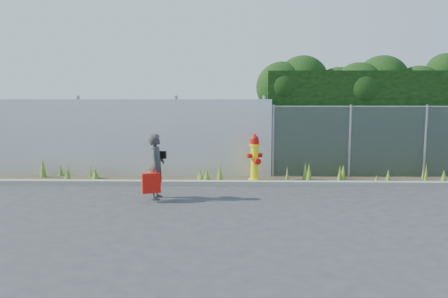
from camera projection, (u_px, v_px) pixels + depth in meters
name	position (u px, v px, depth m)	size (l,w,h in m)	color
ground	(236.00, 203.00, 9.47)	(80.00, 80.00, 0.00)	#333436
curb	(236.00, 183.00, 11.25)	(16.00, 0.22, 0.12)	gray
weed_strip	(230.00, 176.00, 11.83)	(16.00, 1.27, 0.55)	#413825
corrugated_fence	(122.00, 138.00, 12.39)	(8.50, 0.21, 2.30)	silver
chainlink_fence	(387.00, 141.00, 12.22)	(6.50, 0.07, 2.05)	gray
hedge	(382.00, 106.00, 13.10)	(7.60, 1.91, 3.56)	black
fire_hydrant	(254.00, 158.00, 11.74)	(0.43, 0.38, 1.28)	yellow
woman	(156.00, 166.00, 9.76)	(0.54, 0.35, 1.48)	#0D5751
red_tote_bag	(151.00, 183.00, 9.52)	(0.40, 0.15, 0.52)	#A01109
black_shoulder_bag	(161.00, 155.00, 9.87)	(0.22, 0.09, 0.17)	black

